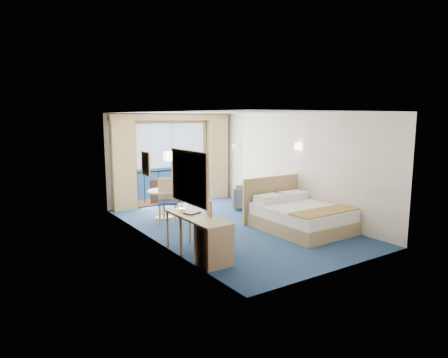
% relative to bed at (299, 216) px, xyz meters
% --- Properties ---
extents(floor, '(6.50, 6.50, 0.00)m').
position_rel_bed_xyz_m(floor, '(-1.16, 1.07, -0.32)').
color(floor, navy).
rests_on(floor, ground).
extents(room_walls, '(4.04, 6.54, 2.72)m').
position_rel_bed_xyz_m(room_walls, '(-1.16, 1.07, 1.46)').
color(room_walls, beige).
rests_on(room_walls, ground).
extents(balcony_door, '(2.36, 0.03, 2.52)m').
position_rel_bed_xyz_m(balcony_door, '(-1.17, 4.28, 0.83)').
color(balcony_door, navy).
rests_on(balcony_door, room_walls).
extents(curtain_left, '(0.65, 0.22, 2.55)m').
position_rel_bed_xyz_m(curtain_left, '(-2.71, 4.14, 0.96)').
color(curtain_left, tan).
rests_on(curtain_left, room_walls).
extents(curtain_right, '(0.65, 0.22, 2.55)m').
position_rel_bed_xyz_m(curtain_right, '(0.39, 4.14, 0.96)').
color(curtain_right, tan).
rests_on(curtain_right, room_walls).
extents(pelmet, '(3.80, 0.25, 0.18)m').
position_rel_bed_xyz_m(pelmet, '(-1.16, 4.17, 2.26)').
color(pelmet, tan).
rests_on(pelmet, room_walls).
extents(mirror, '(0.05, 1.25, 0.95)m').
position_rel_bed_xyz_m(mirror, '(-3.13, -0.43, 1.23)').
color(mirror, tan).
rests_on(mirror, room_walls).
extents(wall_print, '(0.04, 0.42, 0.52)m').
position_rel_bed_xyz_m(wall_print, '(-3.13, 1.52, 1.28)').
color(wall_print, tan).
rests_on(wall_print, room_walls).
extents(sconce_left, '(0.18, 0.18, 0.18)m').
position_rel_bed_xyz_m(sconce_left, '(-3.10, 0.47, 1.53)').
color(sconce_left, '#FFEDB2').
rests_on(sconce_left, room_walls).
extents(sconce_right, '(0.18, 0.18, 0.18)m').
position_rel_bed_xyz_m(sconce_right, '(0.78, 0.92, 1.53)').
color(sconce_right, '#FFEDB2').
rests_on(sconce_right, room_walls).
extents(bed, '(1.79, 2.13, 1.13)m').
position_rel_bed_xyz_m(bed, '(0.00, 0.00, 0.00)').
color(bed, tan).
rests_on(bed, ground).
extents(nightstand, '(0.44, 0.42, 0.57)m').
position_rel_bed_xyz_m(nightstand, '(0.60, 1.54, -0.03)').
color(nightstand, '#A37756').
rests_on(nightstand, ground).
extents(phone, '(0.20, 0.17, 0.08)m').
position_rel_bed_xyz_m(phone, '(0.55, 1.54, 0.30)').
color(phone, beige).
rests_on(phone, nightstand).
extents(armchair, '(0.99, 0.99, 0.65)m').
position_rel_bed_xyz_m(armchair, '(0.22, 2.36, 0.01)').
color(armchair, '#4D535E').
rests_on(armchair, ground).
extents(floor_lamp, '(0.24, 0.24, 1.76)m').
position_rel_bed_xyz_m(floor_lamp, '(0.66, 3.57, 1.02)').
color(floor_lamp, silver).
rests_on(floor_lamp, ground).
extents(desk, '(0.57, 1.66, 0.78)m').
position_rel_bed_xyz_m(desk, '(-2.87, -0.70, 0.11)').
color(desk, tan).
rests_on(desk, ground).
extents(desk_chair, '(0.60, 0.59, 1.06)m').
position_rel_bed_xyz_m(desk_chair, '(-2.50, -0.28, 0.28)').
color(desk_chair, '#212B4E').
rests_on(desk_chair, ground).
extents(folder, '(0.34, 0.30, 0.03)m').
position_rel_bed_xyz_m(folder, '(-2.85, -0.02, 0.47)').
color(folder, black).
rests_on(folder, desk).
extents(desk_lamp, '(0.13, 0.13, 0.49)m').
position_rel_bed_xyz_m(desk_lamp, '(-2.91, 0.29, 0.83)').
color(desk_lamp, silver).
rests_on(desk_lamp, desk).
extents(round_table, '(0.82, 0.82, 0.73)m').
position_rel_bed_xyz_m(round_table, '(-2.19, 2.70, 0.24)').
color(round_table, tan).
rests_on(round_table, ground).
extents(table_chair_a, '(0.58, 0.58, 0.95)m').
position_rel_bed_xyz_m(table_chair_a, '(-1.71, 2.46, 0.22)').
color(table_chair_a, '#212B4E').
rests_on(table_chair_a, ground).
extents(table_chair_b, '(0.64, 0.64, 1.09)m').
position_rel_bed_xyz_m(table_chair_b, '(-2.28, 2.28, 0.30)').
color(table_chair_b, '#212B4E').
rests_on(table_chair_b, ground).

